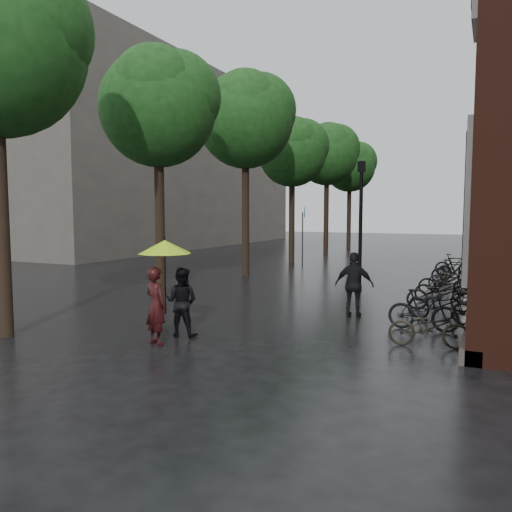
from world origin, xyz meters
The scene contains 11 objects.
ground centered at (0.00, 0.00, 0.00)m, with size 120.00×120.00×0.00m, color black.
bg_building centered at (-22.00, 28.00, 7.00)m, with size 16.00×30.00×14.00m, color #47423D.
street_trees centered at (-3.99, 15.91, 6.34)m, with size 4.33×34.03×8.91m.
person_burgundy centered at (-0.52, 1.90, 0.83)m, with size 0.60×0.40×1.65m, color black.
person_black centered at (-0.42, 2.72, 0.78)m, with size 0.76×0.59×1.56m, color black.
lime_umbrella centered at (-0.51, 2.24, 2.05)m, with size 1.16×1.16×1.70m.
pedestrian_walking centered at (2.62, 6.36, 0.87)m, with size 1.02×0.43×1.74m, color black.
parked_bicycles centered at (4.60, 10.08, 0.46)m, with size 2.05×13.41×0.98m.
ad_lightbox centered at (5.29, 12.60, 1.05)m, with size 0.32×1.38×2.09m.
lamp_post centered at (1.74, 10.65, 2.76)m, with size 0.23×0.23×4.54m.
cycle_sign centered at (-3.10, 18.27, 2.03)m, with size 0.16×0.56×3.06m.
Camera 1 is at (5.84, -6.63, 2.81)m, focal length 35.00 mm.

